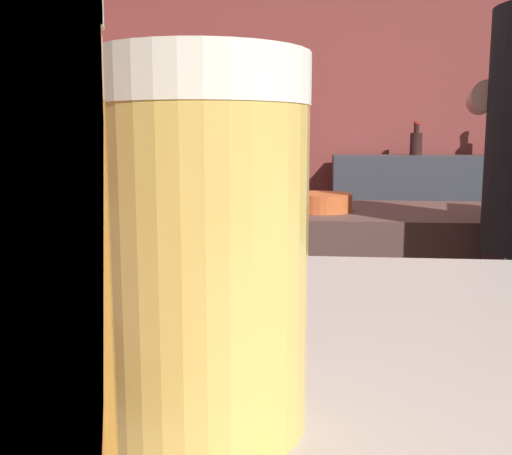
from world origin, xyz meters
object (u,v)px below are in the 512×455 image
Objects in this scene: mixing_bowl at (320,202)px; mini_fridge at (5,261)px; bottle_soy at (416,142)px; pint_glass_near at (204,246)px; bottle_olive_oil at (498,135)px.

mini_fridge is at bearing 147.93° from mixing_bowl.
mixing_bowl is 1.41m from bottle_soy.
pint_glass_near is at bearing -91.67° from mixing_bowl.
bottle_soy is 0.65× the size of bottle_olive_oil.
bottle_olive_oil is at bearing 72.20° from pint_glass_near.
pint_glass_near is (1.66, -2.84, 0.64)m from mini_fridge.
pint_glass_near reaches higher than mixing_bowl.
mixing_bowl is 1.78m from pint_glass_near.
mini_fridge reaches higher than mixing_bowl.
bottle_soy is (0.57, 3.07, 0.01)m from pint_glass_near.
bottle_soy is at bearing 5.97° from mini_fridge.
bottle_olive_oil reaches higher than pint_glass_near.
pint_glass_near is (-0.05, -1.77, 0.18)m from mixing_bowl.
pint_glass_near reaches higher than mini_fridge.
bottle_olive_oil reaches higher than mixing_bowl.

